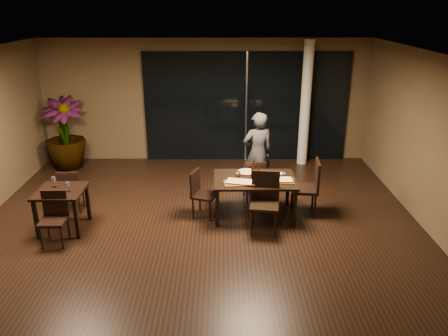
# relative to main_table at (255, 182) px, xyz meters

# --- Properties ---
(ground) EXTENTS (8.00, 8.00, 0.00)m
(ground) POSITION_rel_main_table_xyz_m (-1.00, -0.80, -0.68)
(ground) COLOR black
(ground) RESTS_ON ground
(wall_back) EXTENTS (8.00, 0.10, 3.00)m
(wall_back) POSITION_rel_main_table_xyz_m (-1.00, 3.25, 0.82)
(wall_back) COLOR brown
(wall_back) RESTS_ON ground
(wall_front) EXTENTS (8.00, 0.10, 3.00)m
(wall_front) POSITION_rel_main_table_xyz_m (-1.00, -4.85, 0.82)
(wall_front) COLOR brown
(wall_front) RESTS_ON ground
(ceiling) EXTENTS (8.00, 8.00, 0.04)m
(ceiling) POSITION_rel_main_table_xyz_m (-1.00, -0.80, 2.34)
(ceiling) COLOR silver
(ceiling) RESTS_ON wall_back
(window_panel) EXTENTS (5.00, 0.06, 2.70)m
(window_panel) POSITION_rel_main_table_xyz_m (0.00, 3.16, 0.67)
(window_panel) COLOR black
(window_panel) RESTS_ON ground
(column) EXTENTS (0.24, 0.24, 3.00)m
(column) POSITION_rel_main_table_xyz_m (1.40, 2.85, 0.82)
(column) COLOR silver
(column) RESTS_ON ground
(main_table) EXTENTS (1.50, 1.00, 0.75)m
(main_table) POSITION_rel_main_table_xyz_m (0.00, 0.00, 0.00)
(main_table) COLOR black
(main_table) RESTS_ON ground
(side_table) EXTENTS (0.80, 0.80, 0.75)m
(side_table) POSITION_rel_main_table_xyz_m (-3.40, -0.50, -0.05)
(side_table) COLOR black
(side_table) RESTS_ON ground
(chair_main_far) EXTENTS (0.44, 0.44, 0.86)m
(chair_main_far) POSITION_rel_main_table_xyz_m (0.05, 0.67, -0.20)
(chair_main_far) COLOR black
(chair_main_far) RESTS_ON ground
(chair_main_near) EXTENTS (0.55, 0.55, 1.05)m
(chair_main_near) POSITION_rel_main_table_xyz_m (0.14, -0.52, -0.09)
(chair_main_near) COLOR black
(chair_main_near) RESTS_ON ground
(chair_main_left) EXTENTS (0.53, 0.53, 0.89)m
(chair_main_left) POSITION_rel_main_table_xyz_m (-1.00, 0.00, -0.18)
(chair_main_left) COLOR black
(chair_main_left) RESTS_ON ground
(chair_main_right) EXTENTS (0.54, 0.54, 1.06)m
(chair_main_right) POSITION_rel_main_table_xyz_m (1.03, 0.07, -0.08)
(chair_main_right) COLOR black
(chair_main_right) RESTS_ON ground
(chair_side_far) EXTENTS (0.42, 0.42, 0.85)m
(chair_side_far) POSITION_rel_main_table_xyz_m (-3.48, 0.17, -0.20)
(chair_side_far) COLOR black
(chair_side_far) RESTS_ON ground
(chair_side_near) EXTENTS (0.42, 0.42, 0.90)m
(chair_side_near) POSITION_rel_main_table_xyz_m (-3.38, -0.95, -0.18)
(chair_side_near) COLOR black
(chair_side_near) RESTS_ON ground
(diner) EXTENTS (0.66, 0.52, 1.73)m
(diner) POSITION_rel_main_table_xyz_m (0.14, 1.10, 0.19)
(diner) COLOR #292C2E
(diner) RESTS_ON ground
(potted_plant) EXTENTS (1.09, 1.09, 1.71)m
(potted_plant) POSITION_rel_main_table_xyz_m (-4.35, 2.60, 0.18)
(potted_plant) COLOR #194818
(potted_plant) RESTS_ON ground
(pizza_board_left) EXTENTS (0.65, 0.37, 0.01)m
(pizza_board_left) POSITION_rel_main_table_xyz_m (-0.26, -0.22, 0.08)
(pizza_board_left) COLOR #432C15
(pizza_board_left) RESTS_ON main_table
(pizza_board_right) EXTENTS (0.61, 0.33, 0.01)m
(pizza_board_right) POSITION_rel_main_table_xyz_m (0.40, -0.12, 0.08)
(pizza_board_right) COLOR #432A15
(pizza_board_right) RESTS_ON main_table
(oblong_pizza_left) EXTENTS (0.55, 0.35, 0.02)m
(oblong_pizza_left) POSITION_rel_main_table_xyz_m (-0.26, -0.22, 0.10)
(oblong_pizza_left) COLOR maroon
(oblong_pizza_left) RESTS_ON pizza_board_left
(oblong_pizza_right) EXTENTS (0.50, 0.24, 0.02)m
(oblong_pizza_right) POSITION_rel_main_table_xyz_m (0.40, -0.12, 0.10)
(oblong_pizza_right) COLOR maroon
(oblong_pizza_right) RESTS_ON pizza_board_right
(round_pizza) EXTENTS (0.33, 0.33, 0.01)m
(round_pizza) POSITION_rel_main_table_xyz_m (-0.13, 0.31, 0.08)
(round_pizza) COLOR #B62C14
(round_pizza) RESTS_ON main_table
(bottle_a) EXTENTS (0.06, 0.06, 0.28)m
(bottle_a) POSITION_rel_main_table_xyz_m (-0.04, 0.01, 0.21)
(bottle_a) COLOR black
(bottle_a) RESTS_ON main_table
(bottle_b) EXTENTS (0.06, 0.06, 0.27)m
(bottle_b) POSITION_rel_main_table_xyz_m (0.07, -0.00, 0.21)
(bottle_b) COLOR black
(bottle_b) RESTS_ON main_table
(bottle_c) EXTENTS (0.07, 0.07, 0.31)m
(bottle_c) POSITION_rel_main_table_xyz_m (-0.02, 0.12, 0.23)
(bottle_c) COLOR black
(bottle_c) RESTS_ON main_table
(tumbler_left) EXTENTS (0.08, 0.08, 0.09)m
(tumbler_left) POSITION_rel_main_table_xyz_m (-0.30, 0.12, 0.12)
(tumbler_left) COLOR white
(tumbler_left) RESTS_ON main_table
(tumbler_right) EXTENTS (0.08, 0.08, 0.09)m
(tumbler_right) POSITION_rel_main_table_xyz_m (0.23, 0.09, 0.12)
(tumbler_right) COLOR white
(tumbler_right) RESTS_ON main_table
(napkin_near) EXTENTS (0.18, 0.10, 0.01)m
(napkin_near) POSITION_rel_main_table_xyz_m (0.55, -0.09, 0.08)
(napkin_near) COLOR silver
(napkin_near) RESTS_ON main_table
(napkin_far) EXTENTS (0.19, 0.11, 0.01)m
(napkin_far) POSITION_rel_main_table_xyz_m (0.49, 0.23, 0.08)
(napkin_far) COLOR white
(napkin_far) RESTS_ON main_table
(wine_glass_a) EXTENTS (0.09, 0.09, 0.19)m
(wine_glass_a) POSITION_rel_main_table_xyz_m (-3.54, -0.37, 0.17)
(wine_glass_a) COLOR white
(wine_glass_a) RESTS_ON side_table
(wine_glass_b) EXTENTS (0.08, 0.08, 0.17)m
(wine_glass_b) POSITION_rel_main_table_xyz_m (-3.24, -0.55, 0.16)
(wine_glass_b) COLOR white
(wine_glass_b) RESTS_ON side_table
(side_napkin) EXTENTS (0.20, 0.14, 0.01)m
(side_napkin) POSITION_rel_main_table_xyz_m (-3.36, -0.65, 0.08)
(side_napkin) COLOR white
(side_napkin) RESTS_ON side_table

